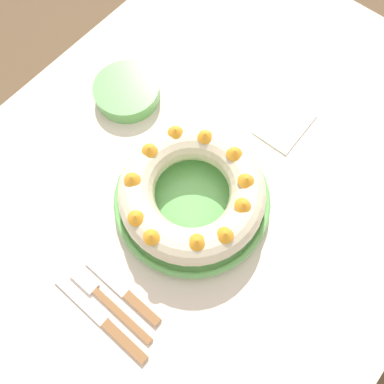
{
  "coord_description": "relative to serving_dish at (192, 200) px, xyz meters",
  "views": [
    {
      "loc": [
        -0.2,
        -0.17,
        1.43
      ],
      "look_at": [
        -0.02,
        -0.01,
        0.79
      ],
      "focal_mm": 35.0,
      "sensor_mm": 36.0,
      "label": 1
    }
  ],
  "objects": [
    {
      "name": "dining_table",
      "position": [
        0.02,
        0.01,
        -0.11
      ],
      "size": [
        1.3,
        0.91,
        0.73
      ],
      "color": "beige",
      "rests_on": "ground_plane"
    },
    {
      "name": "bundt_cake",
      "position": [
        -0.0,
        0.0,
        0.05
      ],
      "size": [
        0.27,
        0.27,
        0.08
      ],
      "color": "beige",
      "rests_on": "serving_dish"
    },
    {
      "name": "fork",
      "position": [
        -0.24,
        0.0,
        -0.01
      ],
      "size": [
        0.02,
        0.19,
        0.01
      ],
      "rotation": [
        0.0,
        0.0,
        0.03
      ],
      "color": "#936038",
      "rests_on": "dining_table"
    },
    {
      "name": "serving_dish",
      "position": [
        0.0,
        0.0,
        0.0
      ],
      "size": [
        0.3,
        0.3,
        0.03
      ],
      "color": "#6BB760",
      "rests_on": "dining_table"
    },
    {
      "name": "serving_knife",
      "position": [
        -0.27,
        -0.03,
        -0.01
      ],
      "size": [
        0.02,
        0.22,
        0.01
      ],
      "rotation": [
        0.0,
        0.0,
        0.05
      ],
      "color": "#936038",
      "rests_on": "dining_table"
    },
    {
      "name": "side_bowl",
      "position": [
        0.1,
        0.27,
        0.0
      ],
      "size": [
        0.14,
        0.14,
        0.03
      ],
      "primitive_type": "cylinder",
      "color": "#6BB760",
      "rests_on": "dining_table"
    },
    {
      "name": "cake_knife",
      "position": [
        -0.21,
        -0.02,
        -0.01
      ],
      "size": [
        0.02,
        0.17,
        0.01
      ],
      "rotation": [
        0.0,
        0.0,
        0.03
      ],
      "color": "#936038",
      "rests_on": "dining_table"
    },
    {
      "name": "napkin",
      "position": [
        0.26,
        -0.04,
        -0.01
      ],
      "size": [
        0.12,
        0.09,
        0.0
      ],
      "primitive_type": "cube",
      "rotation": [
        0.0,
        0.0,
        0.02
      ],
      "color": "white",
      "rests_on": "dining_table"
    },
    {
      "name": "ground_plane",
      "position": [
        0.02,
        0.01,
        -0.75
      ],
      "size": [
        8.0,
        8.0,
        0.0
      ],
      "primitive_type": "plane",
      "color": "brown"
    }
  ]
}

